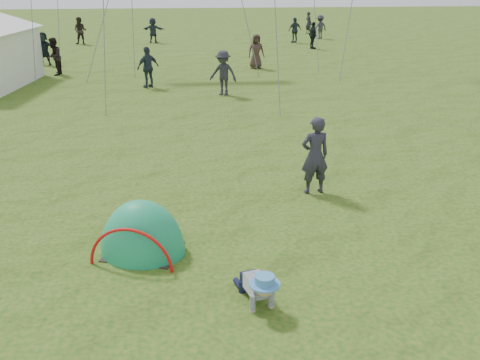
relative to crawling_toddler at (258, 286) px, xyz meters
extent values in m
plane|color=#194A11|center=(0.03, -0.72, -0.31)|extent=(140.00, 140.00, 0.00)
ellipsoid|color=#178674|center=(-1.79, 1.77, -0.31)|extent=(1.80, 1.63, 1.94)
imported|color=#272633|center=(1.81, 4.12, 0.55)|extent=(0.68, 0.50, 1.73)
imported|color=#26323F|center=(-2.40, 16.19, 0.54)|extent=(1.06, 0.90, 1.70)
imported|color=#2A2C35|center=(9.12, 32.77, 0.52)|extent=(1.23, 0.97, 1.67)
imported|color=#382824|center=(2.75, 20.47, 0.54)|extent=(0.90, 0.65, 1.70)
imported|color=#263140|center=(-2.87, 31.70, 0.52)|extent=(1.62, 0.97, 1.66)
imported|color=black|center=(-10.89, 27.18, 0.56)|extent=(0.75, 0.74, 1.74)
imported|color=black|center=(-6.96, 19.64, 0.55)|extent=(0.67, 0.85, 1.73)
imported|color=#27323A|center=(6.81, 30.57, 0.53)|extent=(1.07, 0.71, 1.69)
imported|color=#25262D|center=(0.62, 14.39, 0.56)|extent=(1.30, 1.10, 1.74)
imported|color=black|center=(-8.13, 22.71, 0.53)|extent=(1.61, 0.68, 1.69)
imported|color=#23212C|center=(9.04, 36.09, 0.52)|extent=(0.62, 0.72, 1.67)
imported|color=black|center=(-7.67, 31.22, 0.58)|extent=(0.95, 0.79, 1.78)
imported|color=black|center=(7.31, 27.36, 0.52)|extent=(0.61, 1.04, 1.66)
camera|label=1|loc=(-0.98, -6.64, 4.28)|focal=40.00mm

